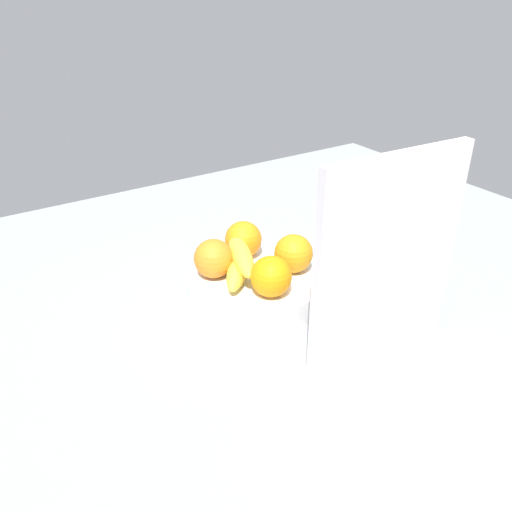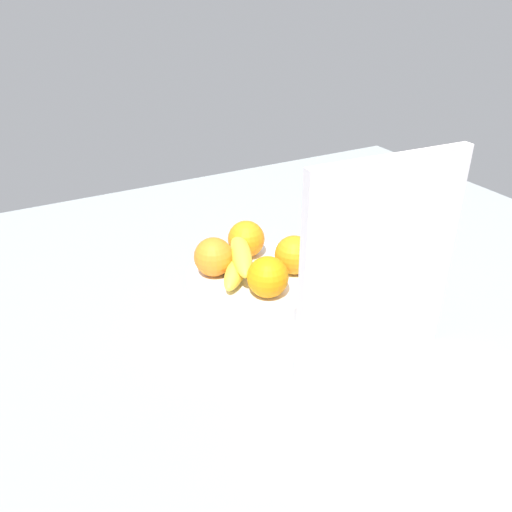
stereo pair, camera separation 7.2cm
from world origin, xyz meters
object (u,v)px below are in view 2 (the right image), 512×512
object	(u,v)px
banana_bunch	(240,261)
orange_front_left	(294,255)
orange_back_left	(268,277)
fruit_bowl	(256,284)
orange_front_right	(246,239)
cutting_board	(379,267)
orange_center	(214,257)

from	to	relation	value
banana_bunch	orange_front_left	bearing A→B (deg)	156.38
orange_front_left	orange_back_left	distance (cm)	10.06
fruit_bowl	orange_front_right	bearing A→B (deg)	-103.32
banana_bunch	cutting_board	world-z (taller)	cutting_board
banana_bunch	fruit_bowl	bearing A→B (deg)	156.74
orange_front_left	orange_front_right	bearing A→B (deg)	-64.52
orange_back_left	orange_front_right	bearing A→B (deg)	-103.21
orange_front_right	orange_front_left	bearing A→B (deg)	115.48
fruit_bowl	orange_front_left	bearing A→B (deg)	156.22
orange_front_left	orange_front_right	world-z (taller)	same
fruit_bowl	orange_front_left	distance (cm)	9.95
fruit_bowl	orange_front_left	world-z (taller)	orange_front_left
orange_center	cutting_board	xyz separation A→B (cm)	(-14.91, 30.49, 9.03)
fruit_bowl	banana_bunch	distance (cm)	6.51
orange_back_left	cutting_board	distance (cm)	22.74
orange_back_left	banana_bunch	bearing A→B (deg)	-82.97
orange_front_left	orange_center	world-z (taller)	same
orange_center	cutting_board	world-z (taller)	cutting_board
orange_front_right	orange_back_left	world-z (taller)	same
cutting_board	fruit_bowl	bearing A→B (deg)	-71.09
cutting_board	orange_back_left	bearing A→B (deg)	-60.27
orange_front_left	orange_center	size ratio (longest dim) A/B	1.00
orange_back_left	banana_bunch	world-z (taller)	orange_back_left
orange_back_left	cutting_board	bearing A→B (deg)	116.43
orange_center	banana_bunch	world-z (taller)	orange_center
fruit_bowl	orange_center	bearing A→B (deg)	-27.26
orange_front_left	orange_back_left	xyz separation A→B (cm)	(8.80, 4.89, 0.00)
orange_front_left	banana_bunch	world-z (taller)	orange_front_left
orange_front_left	banana_bunch	distance (cm)	10.87
orange_center	orange_back_left	world-z (taller)	same
orange_back_left	cutting_board	size ratio (longest dim) A/B	0.22
orange_front_left	orange_front_right	size ratio (longest dim) A/B	1.00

